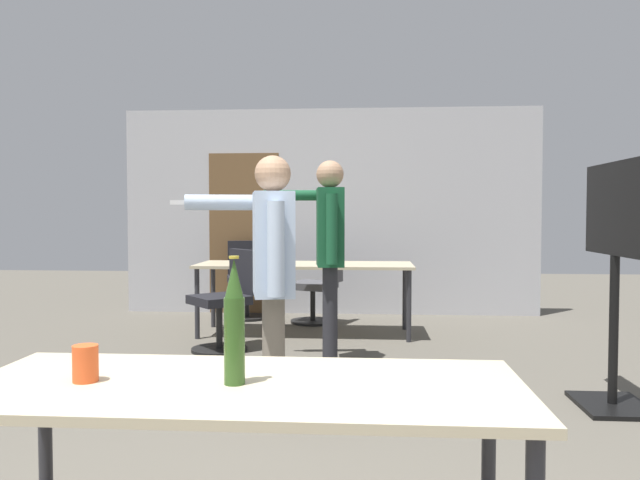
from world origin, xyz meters
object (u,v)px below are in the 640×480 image
at_px(person_left_plaid, 271,263).
at_px(office_chair_side_rolled, 226,303).
at_px(person_far_watching, 328,240).
at_px(drink_cup, 85,363).
at_px(tv_screen, 615,259).
at_px(office_chair_near_pushed, 319,288).
at_px(beer_bottle, 234,324).
at_px(office_chair_far_left, 246,282).

height_order(person_left_plaid, office_chair_side_rolled, person_left_plaid).
xyz_separation_m(person_far_watching, drink_cup, (-0.56, -3.37, -0.25)).
bearing_deg(drink_cup, tv_screen, 42.65).
distance_m(tv_screen, person_left_plaid, 2.25).
bearing_deg(office_chair_side_rolled, office_chair_near_pushed, -68.44).
bearing_deg(beer_bottle, drink_cup, -179.15).
bearing_deg(tv_screen, drink_cup, -47.35).
distance_m(tv_screen, drink_cup, 3.41).
bearing_deg(tv_screen, office_chair_side_rolled, -117.62).
distance_m(office_chair_side_rolled, office_chair_near_pushed, 1.66).
bearing_deg(drink_cup, office_chair_near_pushed, 86.42).
bearing_deg(beer_bottle, person_far_watching, 88.51).
distance_m(person_left_plaid, office_chair_side_rolled, 2.21).
height_order(beer_bottle, drink_cup, beer_bottle).
xyz_separation_m(person_left_plaid, office_chair_side_rolled, (-0.73, 2.01, -0.54)).
distance_m(tv_screen, beer_bottle, 3.07).
distance_m(tv_screen, person_far_watching, 2.22).
distance_m(office_chair_near_pushed, office_chair_far_left, 0.98).
distance_m(person_left_plaid, office_chair_far_left, 3.97).
distance_m(tv_screen, office_chair_far_left, 4.59).
bearing_deg(tv_screen, office_chair_near_pushed, -144.21).
distance_m(tv_screen, office_chair_side_rolled, 3.35).
relative_size(person_left_plaid, beer_bottle, 4.09).
xyz_separation_m(person_left_plaid, office_chair_far_left, (-0.89, 3.83, -0.54)).
relative_size(person_far_watching, office_chair_near_pushed, 1.92).
height_order(tv_screen, office_chair_near_pushed, tv_screen).
bearing_deg(person_left_plaid, office_chair_far_left, 0.91).
height_order(person_left_plaid, office_chair_far_left, person_left_plaid).
bearing_deg(beer_bottle, tv_screen, 48.55).
distance_m(office_chair_near_pushed, beer_bottle, 5.34).
distance_m(beer_bottle, drink_cup, 0.49).
xyz_separation_m(person_left_plaid, beer_bottle, (0.17, -1.82, -0.04)).
height_order(tv_screen, person_left_plaid, person_left_plaid).
xyz_separation_m(office_chair_side_rolled, office_chair_far_left, (-0.16, 1.82, 0.00)).
relative_size(tv_screen, office_chair_near_pushed, 1.80).
xyz_separation_m(tv_screen, beer_bottle, (-2.03, -2.30, -0.05)).
relative_size(person_far_watching, office_chair_far_left, 1.84).
bearing_deg(tv_screen, person_left_plaid, -77.70).
relative_size(office_chair_near_pushed, office_chair_far_left, 0.96).
height_order(person_left_plaid, office_chair_near_pushed, person_left_plaid).
height_order(person_far_watching, office_chair_near_pushed, person_far_watching).
bearing_deg(person_left_plaid, tv_screen, -89.88).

